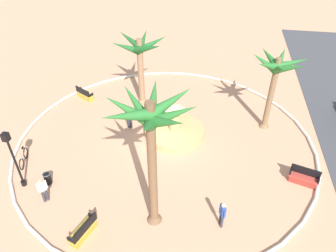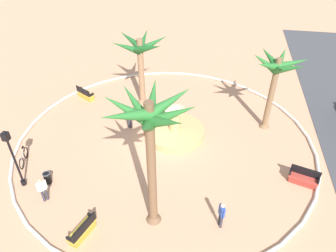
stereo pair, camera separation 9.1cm
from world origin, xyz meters
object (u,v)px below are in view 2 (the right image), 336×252
Objects in this scene: bench_north at (303,179)px; person_cyclist_helmet at (43,188)px; lamppost at (13,155)px; bicycle_red_frame at (24,158)px; person_cyclist_photo at (129,117)px; fountain at (175,131)px; palm_tree_by_curb at (140,54)px; trash_bin at (47,178)px; bench_west at (83,231)px; bench_east at (86,95)px; person_pedestrian_stroll at (221,214)px; palm_tree_near_fountain at (276,72)px; palm_tree_mid_plaza at (150,129)px.

bench_north is 1.04× the size of person_cyclist_helmet.
lamppost is 2.69m from bicycle_red_frame.
bicycle_red_frame is 1.02× the size of person_cyclist_photo.
fountain reaches higher than person_cyclist_photo.
palm_tree_by_curb reaches higher than trash_bin.
bench_west is 1.03× the size of person_cyclist_photo.
bench_east is 5.61m from person_cyclist_photo.
bench_east reaches higher than trash_bin.
bench_west is (12.03, 4.90, 0.00)m from bench_east.
person_pedestrian_stroll reaches higher than bench_west.
person_cyclist_helmet is at bearing -52.87° from palm_tree_near_fountain.
palm_tree_near_fountain reaches higher than person_cyclist_helmet.
bench_west is at bearing -63.58° from palm_tree_mid_plaza.
lamppost is (3.01, -15.55, 1.90)m from bench_north.
fountain is 2.51× the size of person_cyclist_photo.
palm_tree_mid_plaza reaches higher than palm_tree_near_fountain.
bench_north is (6.52, 15.79, 0.00)m from bench_east.
palm_tree_by_curb reaches higher than person_cyclist_photo.
person_pedestrian_stroll is at bearing 90.62° from person_cyclist_helmet.
bench_north is (-5.52, 10.89, 0.00)m from bench_west.
fountain is at bearing 140.19° from person_cyclist_helmet.
person_pedestrian_stroll reaches higher than bench_north.
bicycle_red_frame is (-4.19, -5.61, 0.04)m from bench_west.
palm_tree_near_fountain reaches higher than person_cyclist_photo.
person_cyclist_photo reaches higher than bench_east.
fountain reaches higher than person_pedestrian_stroll.
bench_east is 9.26m from trash_bin.
bench_east is 9.72m from lamppost.
palm_tree_mid_plaza reaches higher than palm_tree_by_curb.
palm_tree_by_curb is at bearing -162.86° from palm_tree_mid_plaza.
palm_tree_by_curb is 3.34× the size of person_cyclist_photo.
person_cyclist_photo is (3.52, -0.06, -3.14)m from palm_tree_by_curb.
person_cyclist_helmet is at bearing 47.72° from bicycle_red_frame.
bench_west is 4.44m from trash_bin.
palm_tree_near_fountain is at bearing 139.72° from bench_west.
lamppost is (9.52, 0.24, 1.90)m from bench_east.
trash_bin is at bearing 106.84° from lamppost.
bench_east is at bearing -112.42° from bench_north.
bench_west is 8.92m from person_cyclist_photo.
bench_east and bench_north have the same top height.
fountain is at bearing 86.06° from person_cyclist_photo.
palm_tree_near_fountain reaches higher than bench_west.
palm_tree_by_curb is 4.72m from person_cyclist_photo.
fountain reaches higher than bench_west.
palm_tree_near_fountain is 3.40× the size of person_cyclist_helmet.
person_cyclist_helmet is 0.99× the size of person_pedestrian_stroll.
bicycle_red_frame is (-2.64, -8.73, -5.34)m from palm_tree_mid_plaza.
bench_east is at bearing -124.23° from person_cyclist_photo.
fountain is 2.43× the size of bench_west.
person_cyclist_photo is at bearing -78.97° from palm_tree_near_fountain.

